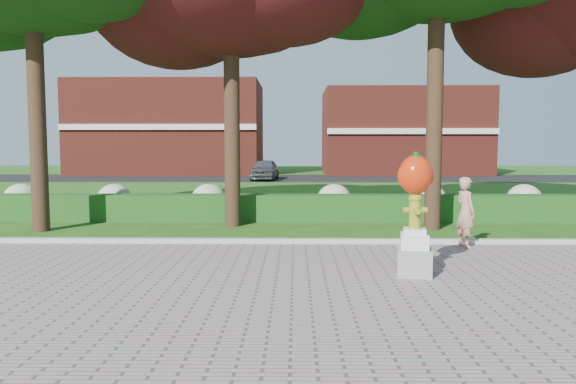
# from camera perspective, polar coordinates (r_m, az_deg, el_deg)

# --- Properties ---
(ground) EXTENTS (100.00, 100.00, 0.00)m
(ground) POSITION_cam_1_polar(r_m,az_deg,el_deg) (9.98, 2.06, -8.50)
(ground) COLOR #224812
(ground) RESTS_ON ground
(walkway) EXTENTS (40.00, 14.00, 0.04)m
(walkway) POSITION_cam_1_polar(r_m,az_deg,el_deg) (6.16, 2.93, -16.99)
(walkway) COLOR gray
(walkway) RESTS_ON ground
(curb) EXTENTS (40.00, 0.18, 0.15)m
(curb) POSITION_cam_1_polar(r_m,az_deg,el_deg) (12.90, 1.77, -5.08)
(curb) COLOR #ADADA5
(curb) RESTS_ON ground
(lawn_hedge) EXTENTS (24.00, 0.70, 0.80)m
(lawn_hedge) POSITION_cam_1_polar(r_m,az_deg,el_deg) (16.82, 1.54, -1.62)
(lawn_hedge) COLOR #164E19
(lawn_hedge) RESTS_ON ground
(hydrangea_row) EXTENTS (20.10, 1.10, 0.99)m
(hydrangea_row) POSITION_cam_1_polar(r_m,az_deg,el_deg) (17.81, 3.34, -0.78)
(hydrangea_row) COLOR #99A37C
(hydrangea_row) RESTS_ON ground
(street) EXTENTS (50.00, 8.00, 0.02)m
(street) POSITION_cam_1_polar(r_m,az_deg,el_deg) (37.78, 1.12, 1.42)
(street) COLOR black
(street) RESTS_ON ground
(building_left) EXTENTS (14.00, 8.00, 7.00)m
(building_left) POSITION_cam_1_polar(r_m,az_deg,el_deg) (44.80, -11.90, 6.33)
(building_left) COLOR maroon
(building_left) RESTS_ON ground
(building_right) EXTENTS (12.00, 8.00, 6.40)m
(building_right) POSITION_cam_1_polar(r_m,az_deg,el_deg) (44.48, 11.50, 5.96)
(building_right) COLOR maroon
(building_right) RESTS_ON ground
(hydrant_sculpture) EXTENTS (0.66, 0.66, 2.14)m
(hydrant_sculpture) POSITION_cam_1_polar(r_m,az_deg,el_deg) (9.89, 12.78, -1.84)
(hydrant_sculpture) COLOR gray
(hydrant_sculpture) RESTS_ON walkway
(woman) EXTENTS (0.52, 0.65, 1.55)m
(woman) POSITION_cam_1_polar(r_m,az_deg,el_deg) (12.95, 17.59, -1.96)
(woman) COLOR tan
(woman) RESTS_ON walkway
(parked_car) EXTENTS (1.82, 4.01, 1.33)m
(parked_car) POSITION_cam_1_polar(r_m,az_deg,el_deg) (35.79, -2.39, 2.31)
(parked_car) COLOR #44484C
(parked_car) RESTS_ON street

